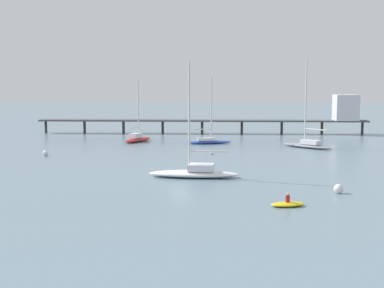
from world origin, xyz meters
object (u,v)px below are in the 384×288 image
mooring_buoy_inner (338,189)px  mooring_buoy_near (212,153)px  sailboat_red (137,138)px  sailboat_white (195,171)px  mooring_buoy_outer (45,153)px  sailboat_gray (308,143)px  dinghy_yellow (288,204)px  sailboat_blue (209,140)px  pier (286,113)px

mooring_buoy_inner → mooring_buoy_near: mooring_buoy_inner is taller
sailboat_red → sailboat_white: 34.77m
mooring_buoy_outer → mooring_buoy_near: size_ratio=1.53×
sailboat_red → mooring_buoy_outer: size_ratio=13.22×
sailboat_red → mooring_buoy_near: sailboat_red is taller
sailboat_gray → dinghy_yellow: 39.91m
sailboat_blue → mooring_buoy_near: (0.89, -12.97, -0.42)m
sailboat_white → dinghy_yellow: size_ratio=4.01×
mooring_buoy_outer → mooring_buoy_inner: (35.29, -22.26, 0.05)m
pier → sailboat_blue: sailboat_blue is taller
pier → sailboat_blue: bearing=-130.2°
sailboat_gray → sailboat_blue: sailboat_gray is taller
dinghy_yellow → mooring_buoy_inner: 7.57m
dinghy_yellow → mooring_buoy_outer: size_ratio=4.01×
sailboat_white → mooring_buoy_near: bearing=85.9°
mooring_buoy_outer → mooring_buoy_inner: size_ratio=0.88×
sailboat_gray → mooring_buoy_outer: 39.22m
pier → mooring_buoy_inner: 55.45m
mooring_buoy_inner → pier: bearing=88.7°
sailboat_blue → mooring_buoy_outer: 27.07m
sailboat_gray → mooring_buoy_near: (-14.63, -8.65, -0.48)m
sailboat_white → pier: bearing=72.7°
pier → sailboat_red: size_ratio=6.31×
sailboat_blue → mooring_buoy_inner: size_ratio=12.64×
sailboat_gray → mooring_buoy_near: bearing=-149.4°
pier → sailboat_blue: 22.81m
pier → mooring_buoy_outer: bearing=-137.8°
sailboat_blue → mooring_buoy_near: 13.01m
sailboat_white → dinghy_yellow: 15.37m
dinghy_yellow → mooring_buoy_near: size_ratio=6.15×
mooring_buoy_outer → mooring_buoy_near: (22.86, 2.84, -0.13)m
pier → mooring_buoy_near: bearing=-114.3°
sailboat_gray → mooring_buoy_near: 17.01m
pier → dinghy_yellow: size_ratio=20.80×
sailboat_blue → mooring_buoy_inner: bearing=-70.7°
pier → mooring_buoy_inner: size_ratio=73.49×
sailboat_gray → sailboat_red: bearing=167.2°
mooring_buoy_outer → mooring_buoy_inner: 41.73m
mooring_buoy_outer → mooring_buoy_near: bearing=7.1°
sailboat_blue → sailboat_red: bearing=170.7°
sailboat_white → sailboat_blue: sailboat_white is taller
mooring_buoy_outer → sailboat_white: bearing=-34.6°
sailboat_red → dinghy_yellow: (20.28, -45.53, -0.46)m
sailboat_white → sailboat_blue: bearing=89.3°
sailboat_blue → mooring_buoy_outer: size_ratio=14.35×
sailboat_red → mooring_buoy_inner: 47.52m
sailboat_gray → sailboat_white: sailboat_gray is taller
sailboat_blue → sailboat_gray: bearing=-15.5°
sailboat_blue → dinghy_yellow: (8.07, -43.53, -0.46)m
mooring_buoy_inner → mooring_buoy_near: bearing=116.3°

